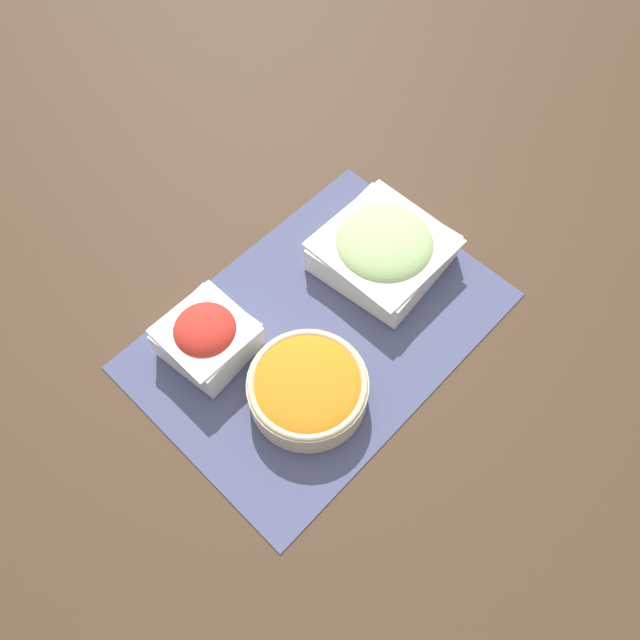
# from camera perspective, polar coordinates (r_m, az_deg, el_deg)

# --- Properties ---
(ground_plane) EXTENTS (3.00, 3.00, 0.00)m
(ground_plane) POSITION_cam_1_polar(r_m,az_deg,el_deg) (1.01, 0.00, -0.94)
(ground_plane) COLOR #422D1E
(placemat) EXTENTS (0.57, 0.40, 0.00)m
(placemat) POSITION_cam_1_polar(r_m,az_deg,el_deg) (1.01, 0.00, -0.88)
(placemat) COLOR #474C70
(placemat) RESTS_ON ground_plane
(tomato_bowl) EXTENTS (0.14, 0.14, 0.09)m
(tomato_bowl) POSITION_cam_1_polar(r_m,az_deg,el_deg) (0.97, -10.28, -1.49)
(tomato_bowl) COLOR white
(tomato_bowl) RESTS_ON placemat
(cucumber_bowl) EXTENTS (0.21, 0.21, 0.08)m
(cucumber_bowl) POSITION_cam_1_polar(r_m,az_deg,el_deg) (1.05, 5.83, 6.49)
(cucumber_bowl) COLOR silver
(cucumber_bowl) RESTS_ON placemat
(carrot_bowl) EXTENTS (0.18, 0.18, 0.06)m
(carrot_bowl) POSITION_cam_1_polar(r_m,az_deg,el_deg) (0.93, -1.13, -6.18)
(carrot_bowl) COLOR beige
(carrot_bowl) RESTS_ON placemat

